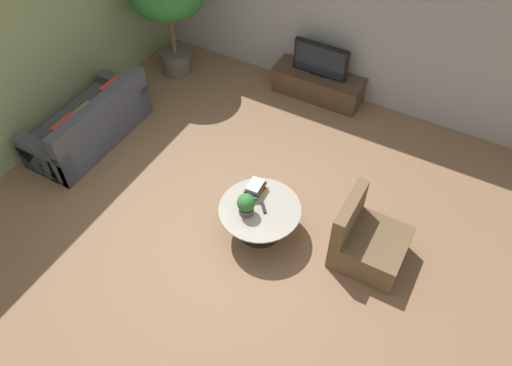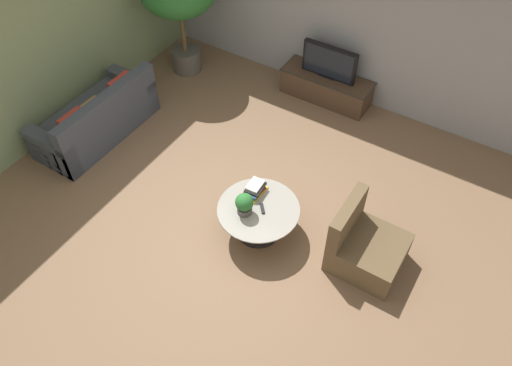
{
  "view_description": "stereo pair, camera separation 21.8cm",
  "coord_description": "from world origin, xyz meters",
  "px_view_note": "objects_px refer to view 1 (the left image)",
  "views": [
    {
      "loc": [
        2.18,
        -3.23,
        5.1
      ],
      "look_at": [
        0.19,
        0.35,
        0.55
      ],
      "focal_mm": 35.0,
      "sensor_mm": 36.0,
      "label": 1
    },
    {
      "loc": [
        2.37,
        -3.12,
        5.1
      ],
      "look_at": [
        0.19,
        0.35,
        0.55
      ],
      "focal_mm": 35.0,
      "sensor_mm": 36.0,
      "label": 2
    }
  ],
  "objects_px": {
    "potted_plant_tabletop": "(246,204)",
    "coffee_table": "(260,215)",
    "television": "(321,60)",
    "couch_by_wall": "(90,125)",
    "media_console": "(318,85)",
    "armchair_wicker": "(367,242)"
  },
  "relations": [
    {
      "from": "coffee_table",
      "to": "couch_by_wall",
      "type": "xyz_separation_m",
      "value": [
        -2.96,
        0.29,
        -0.02
      ]
    },
    {
      "from": "media_console",
      "to": "potted_plant_tabletop",
      "type": "height_order",
      "value": "potted_plant_tabletop"
    },
    {
      "from": "coffee_table",
      "to": "potted_plant_tabletop",
      "type": "xyz_separation_m",
      "value": [
        -0.11,
        -0.13,
        0.29
      ]
    },
    {
      "from": "television",
      "to": "potted_plant_tabletop",
      "type": "distance_m",
      "value": 3.0
    },
    {
      "from": "television",
      "to": "potted_plant_tabletop",
      "type": "bearing_deg",
      "value": -82.66
    },
    {
      "from": "media_console",
      "to": "potted_plant_tabletop",
      "type": "bearing_deg",
      "value": -82.66
    },
    {
      "from": "media_console",
      "to": "coffee_table",
      "type": "relative_size",
      "value": 1.45
    },
    {
      "from": "media_console",
      "to": "television",
      "type": "bearing_deg",
      "value": -90.0
    },
    {
      "from": "couch_by_wall",
      "to": "armchair_wicker",
      "type": "height_order",
      "value": "armchair_wicker"
    },
    {
      "from": "armchair_wicker",
      "to": "media_console",
      "type": "bearing_deg",
      "value": 34.81
    },
    {
      "from": "potted_plant_tabletop",
      "to": "armchair_wicker",
      "type": "bearing_deg",
      "value": 16.81
    },
    {
      "from": "television",
      "to": "armchair_wicker",
      "type": "relative_size",
      "value": 1.02
    },
    {
      "from": "television",
      "to": "potted_plant_tabletop",
      "type": "xyz_separation_m",
      "value": [
        0.38,
        -2.98,
        -0.09
      ]
    },
    {
      "from": "coffee_table",
      "to": "potted_plant_tabletop",
      "type": "height_order",
      "value": "potted_plant_tabletop"
    },
    {
      "from": "media_console",
      "to": "couch_by_wall",
      "type": "xyz_separation_m",
      "value": [
        -2.47,
        -2.56,
        0.07
      ]
    },
    {
      "from": "television",
      "to": "couch_by_wall",
      "type": "xyz_separation_m",
      "value": [
        -2.47,
        -2.56,
        -0.39
      ]
    },
    {
      "from": "coffee_table",
      "to": "couch_by_wall",
      "type": "distance_m",
      "value": 2.98
    },
    {
      "from": "couch_by_wall",
      "to": "armchair_wicker",
      "type": "xyz_separation_m",
      "value": [
        4.24,
        0.0,
        -0.02
      ]
    },
    {
      "from": "television",
      "to": "armchair_wicker",
      "type": "height_order",
      "value": "television"
    },
    {
      "from": "media_console",
      "to": "couch_by_wall",
      "type": "distance_m",
      "value": 3.56
    },
    {
      "from": "potted_plant_tabletop",
      "to": "coffee_table",
      "type": "bearing_deg",
      "value": 49.14
    },
    {
      "from": "couch_by_wall",
      "to": "armchair_wicker",
      "type": "relative_size",
      "value": 2.17
    }
  ]
}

